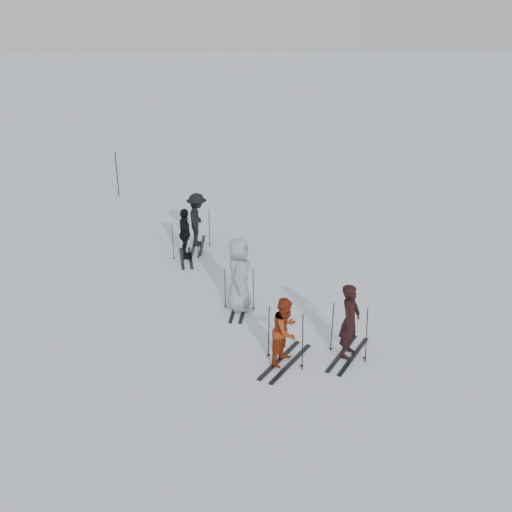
# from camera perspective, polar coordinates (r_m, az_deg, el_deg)

# --- Properties ---
(ground) EXTENTS (120.00, 120.00, 0.00)m
(ground) POSITION_cam_1_polar(r_m,az_deg,el_deg) (16.63, 0.19, -4.54)
(ground) COLOR silver
(ground) RESTS_ON ground
(skier_near_dark) EXTENTS (0.68, 0.76, 1.73)m
(skier_near_dark) POSITION_cam_1_polar(r_m,az_deg,el_deg) (14.34, 8.34, -5.81)
(skier_near_dark) COLOR black
(skier_near_dark) RESTS_ON ground
(skier_red) EXTENTS (0.91, 0.96, 1.56)m
(skier_red) POSITION_cam_1_polar(r_m,az_deg,el_deg) (14.00, 2.64, -6.75)
(skier_red) COLOR maroon
(skier_red) RESTS_ON ground
(skier_grey) EXTENTS (0.76, 1.02, 1.91)m
(skier_grey) POSITION_cam_1_polar(r_m,az_deg,el_deg) (16.12, -1.52, -1.71)
(skier_grey) COLOR #9A9EA3
(skier_grey) RESTS_ON ground
(skier_uphill_left) EXTENTS (0.46, 0.94, 1.56)m
(skier_uphill_left) POSITION_cam_1_polar(r_m,az_deg,el_deg) (19.21, -6.33, 1.90)
(skier_uphill_left) COLOR black
(skier_uphill_left) RESTS_ON ground
(skier_uphill_far) EXTENTS (0.69, 1.12, 1.69)m
(skier_uphill_far) POSITION_cam_1_polar(r_m,az_deg,el_deg) (20.12, -5.25, 3.17)
(skier_uphill_far) COLOR black
(skier_uphill_far) RESTS_ON ground
(skis_near_dark) EXTENTS (2.04, 1.76, 1.32)m
(skis_near_dark) POSITION_cam_1_polar(r_m,az_deg,el_deg) (14.44, 8.29, -6.53)
(skis_near_dark) COLOR black
(skis_near_dark) RESTS_ON ground
(skis_red) EXTENTS (2.10, 1.86, 1.36)m
(skis_red) POSITION_cam_1_polar(r_m,az_deg,el_deg) (14.05, 2.63, -7.10)
(skis_red) COLOR black
(skis_red) RESTS_ON ground
(skis_grey) EXTENTS (1.74, 1.12, 1.18)m
(skis_grey) POSITION_cam_1_polar(r_m,az_deg,el_deg) (16.28, -1.51, -2.87)
(skis_grey) COLOR black
(skis_grey) RESTS_ON ground
(skis_uphill_left) EXTENTS (1.74, 1.04, 1.22)m
(skis_uphill_left) POSITION_cam_1_polar(r_m,az_deg,el_deg) (19.27, -6.30, 1.43)
(skis_uphill_left) COLOR black
(skis_uphill_left) RESTS_ON ground
(skis_uphill_far) EXTENTS (1.73, 0.98, 1.22)m
(skis_uphill_far) POSITION_cam_1_polar(r_m,az_deg,el_deg) (20.20, -5.23, 2.56)
(skis_uphill_far) COLOR black
(skis_uphill_far) RESTS_ON ground
(piste_marker) EXTENTS (0.05, 0.05, 1.75)m
(piste_marker) POSITION_cam_1_polar(r_m,az_deg,el_deg) (25.36, -12.25, 7.17)
(piste_marker) COLOR black
(piste_marker) RESTS_ON ground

